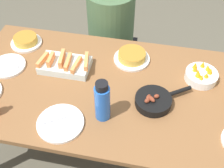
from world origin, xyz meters
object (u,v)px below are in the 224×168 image
empty_plate_near_front (60,123)px  fruit_bowl_mango (201,75)px  empty_plate_far_right (8,66)px  water_bottle (102,101)px  frittata_plate_center (26,41)px  frittata_plate_side (132,57)px  person_figure (111,41)px  skillet (154,101)px  melon_tray (65,64)px

empty_plate_near_front → fruit_bowl_mango: size_ratio=1.30×
empty_plate_far_right → water_bottle: (0.68, -0.26, 0.11)m
empty_plate_near_front → water_bottle: 0.26m
frittata_plate_center → fruit_bowl_mango: size_ratio=1.10×
frittata_plate_side → person_figure: size_ratio=0.20×
skillet → empty_plate_far_right: bearing=138.8°
melon_tray → frittata_plate_center: bearing=152.0°
frittata_plate_center → skillet: bearing=-21.5°
person_figure → empty_plate_far_right: bearing=-127.9°
skillet → person_figure: size_ratio=0.27×
melon_tray → skillet: 0.60m
skillet → person_figure: bearing=83.3°
melon_tray → water_bottle: water_bottle is taller
fruit_bowl_mango → skillet: bearing=-135.8°
water_bottle → person_figure: (-0.15, 0.94, -0.35)m
fruit_bowl_mango → water_bottle: water_bottle is taller
melon_tray → empty_plate_near_front: bearing=-75.5°
frittata_plate_side → fruit_bowl_mango: fruit_bowl_mango is taller
frittata_plate_center → empty_plate_far_right: bearing=-95.0°
empty_plate_near_front → person_figure: bearing=86.8°
skillet → fruit_bowl_mango: bearing=10.2°
person_figure → skillet: bearing=-62.8°
fruit_bowl_mango → water_bottle: bearing=-143.1°
skillet → frittata_plate_center: (-0.92, 0.36, -0.00)m
skillet → frittata_plate_side: 0.39m
person_figure → frittata_plate_center: bearing=-139.3°
frittata_plate_side → water_bottle: 0.50m
frittata_plate_side → skillet: bearing=-62.6°
frittata_plate_side → water_bottle: bearing=-99.9°
empty_plate_far_right → fruit_bowl_mango: bearing=6.3°
skillet → person_figure: 0.93m
melon_tray → fruit_bowl_mango: 0.84m
melon_tray → fruit_bowl_mango: bearing=5.0°
frittata_plate_side → melon_tray: bearing=-157.8°
frittata_plate_side → person_figure: person_figure is taller
water_bottle → person_figure: person_figure is taller
fruit_bowl_mango → person_figure: (-0.67, 0.55, -0.26)m
empty_plate_far_right → frittata_plate_side: bearing=16.3°
empty_plate_near_front → empty_plate_far_right: 0.59m
empty_plate_near_front → person_figure: size_ratio=0.21×
frittata_plate_center → person_figure: size_ratio=0.18×
skillet → empty_plate_near_front: skillet is taller
empty_plate_far_right → water_bottle: water_bottle is taller
skillet → water_bottle: bearing=174.0°
melon_tray → frittata_plate_side: 0.43m
empty_plate_near_front → water_bottle: bearing=25.1°
water_bottle → frittata_plate_side: bearing=80.1°
melon_tray → frittata_plate_center: melon_tray is taller
melon_tray → skillet: bearing=-17.3°
fruit_bowl_mango → frittata_plate_side: bearing=168.4°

